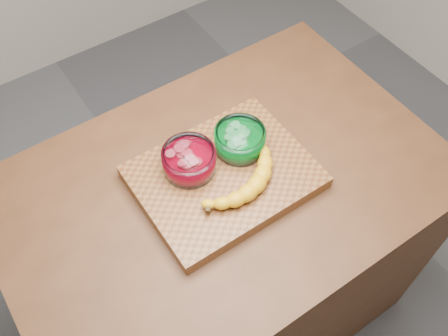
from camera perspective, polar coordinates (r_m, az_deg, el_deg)
ground at (r=2.14m, az=-0.00°, el=-15.17°), size 3.50×3.50×0.00m
counter at (r=1.72m, az=-0.00°, el=-9.93°), size 1.20×0.80×0.90m
cutting_board at (r=1.32m, az=-0.00°, el=-1.01°), size 0.45×0.35×0.04m
bowl_red at (r=1.29m, az=-4.02°, el=0.87°), size 0.14×0.14×0.07m
bowl_green at (r=1.33m, az=1.82°, el=3.23°), size 0.14×0.14×0.06m
banana at (r=1.27m, az=1.66°, el=-0.90°), size 0.29×0.18×0.04m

